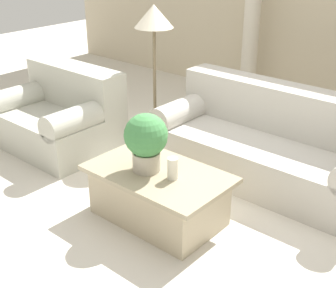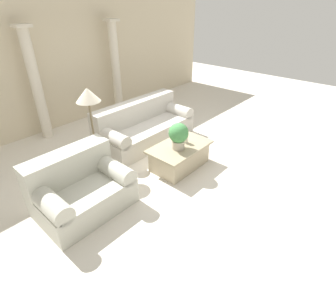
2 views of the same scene
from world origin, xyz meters
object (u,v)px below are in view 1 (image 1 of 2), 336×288
at_px(potted_plant, 146,139).
at_px(coffee_table, 158,195).
at_px(sofa_long, 269,143).
at_px(loveseat, 60,115).
at_px(floor_lamp, 154,24).

bearing_deg(potted_plant, coffee_table, 22.08).
bearing_deg(potted_plant, sofa_long, 73.41).
height_order(loveseat, coffee_table, loveseat).
xyz_separation_m(potted_plant, floor_lamp, (-0.98, 1.18, 0.64)).
bearing_deg(sofa_long, coffee_table, -103.17).
distance_m(loveseat, floor_lamp, 1.48).
bearing_deg(floor_lamp, sofa_long, 6.68).
bearing_deg(floor_lamp, potted_plant, -50.40).
height_order(sofa_long, coffee_table, sofa_long).
relative_size(sofa_long, potted_plant, 4.49).
distance_m(sofa_long, floor_lamp, 1.72).
relative_size(sofa_long, loveseat, 1.67).
bearing_deg(loveseat, potted_plant, -14.49).
xyz_separation_m(coffee_table, floor_lamp, (-1.07, 1.14, 1.14)).
xyz_separation_m(sofa_long, loveseat, (-2.17, -0.88, 0.01)).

